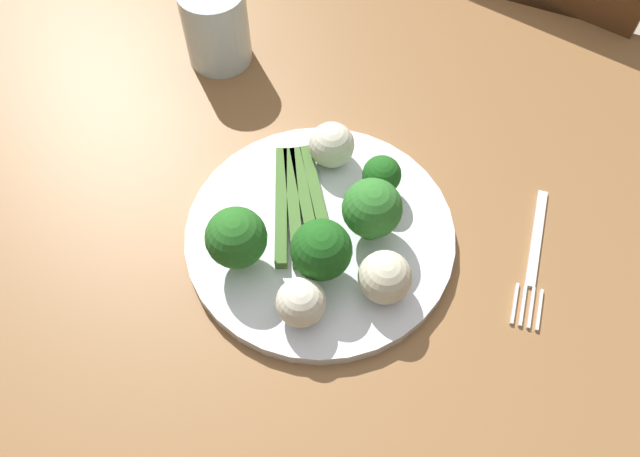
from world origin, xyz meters
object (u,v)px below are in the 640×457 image
at_px(plate, 320,235).
at_px(fork, 534,258).
at_px(dining_table, 346,271).
at_px(cauliflower_mid, 385,277).
at_px(cauliflower_near_fork, 332,145).
at_px(broccoli_front_left, 324,252).
at_px(chair, 489,77).
at_px(asparagus_bundle, 299,204).
at_px(broccoli_near_center, 372,209).
at_px(broccoli_right, 382,175).
at_px(cauliflower_left, 302,303).
at_px(broccoli_outer_edge, 236,238).
at_px(water_glass, 216,26).

height_order(plate, fork, plate).
bearing_deg(fork, dining_table, -88.69).
bearing_deg(cauliflower_mid, cauliflower_near_fork, -50.39).
height_order(plate, broccoli_front_left, broccoli_front_left).
relative_size(chair, asparagus_bundle, 5.84).
bearing_deg(chair, broccoli_near_center, 96.98).
bearing_deg(fork, cauliflower_mid, -58.51).
height_order(dining_table, broccoli_right, broccoli_right).
xyz_separation_m(broccoli_right, cauliflower_left, (0.02, 0.16, -0.00)).
xyz_separation_m(cauliflower_left, cauliflower_mid, (-0.06, -0.05, 0.00)).
height_order(broccoli_near_center, fork, broccoli_near_center).
bearing_deg(broccoli_front_left, asparagus_bundle, -49.14).
height_order(broccoli_right, cauliflower_left, broccoli_right).
bearing_deg(broccoli_outer_edge, asparagus_bundle, -109.81).
height_order(asparagus_bundle, broccoli_near_center, broccoli_near_center).
height_order(broccoli_front_left, fork, broccoli_front_left).
xyz_separation_m(plate, water_glass, (0.22, -0.20, 0.04)).
xyz_separation_m(broccoli_front_left, broccoli_outer_edge, (0.08, 0.02, 0.00)).
bearing_deg(plate, cauliflower_near_fork, -74.82).
bearing_deg(cauliflower_left, dining_table, -89.51).
relative_size(broccoli_right, cauliflower_mid, 0.97).
distance_m(dining_table, broccoli_right, 0.17).
xyz_separation_m(broccoli_near_center, cauliflower_near_fork, (0.07, -0.07, -0.02)).
xyz_separation_m(cauliflower_near_fork, fork, (-0.24, 0.03, -0.04)).
bearing_deg(plate, broccoli_outer_edge, 45.86).
relative_size(cauliflower_left, cauliflower_near_fork, 0.95).
xyz_separation_m(asparagus_bundle, broccoli_near_center, (-0.08, -0.00, 0.04)).
xyz_separation_m(broccoli_outer_edge, fork, (-0.27, -0.12, -0.05)).
bearing_deg(dining_table, broccoli_front_left, 92.06).
xyz_separation_m(plate, fork, (-0.21, -0.06, -0.01)).
relative_size(fork, water_glass, 1.69).
bearing_deg(cauliflower_left, broccoli_right, -96.69).
relative_size(plate, fork, 1.67).
height_order(plate, broccoli_outer_edge, broccoli_outer_edge).
distance_m(cauliflower_left, cauliflower_near_fork, 0.19).
relative_size(asparagus_bundle, cauliflower_near_fork, 3.03).
height_order(dining_table, plate, plate).
xyz_separation_m(asparagus_bundle, cauliflower_left, (-0.05, 0.11, 0.02)).
height_order(cauliflower_left, cauliflower_near_fork, cauliflower_near_fork).
xyz_separation_m(chair, fork, (-0.12, 0.52, 0.27)).
height_order(plate, water_glass, water_glass).
height_order(broccoli_near_center, cauliflower_left, broccoli_near_center).
height_order(broccoli_front_left, cauliflower_near_fork, broccoli_front_left).
height_order(dining_table, broccoli_outer_edge, broccoli_outer_edge).
bearing_deg(cauliflower_mid, fork, -142.19).
bearing_deg(chair, plate, 92.56).
bearing_deg(broccoli_near_center, broccoli_front_left, 68.14).
xyz_separation_m(chair, cauliflower_mid, (0.01, 0.62, 0.31)).
xyz_separation_m(broccoli_right, cauliflower_mid, (-0.04, 0.11, -0.00)).
distance_m(asparagus_bundle, cauliflower_mid, 0.13).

